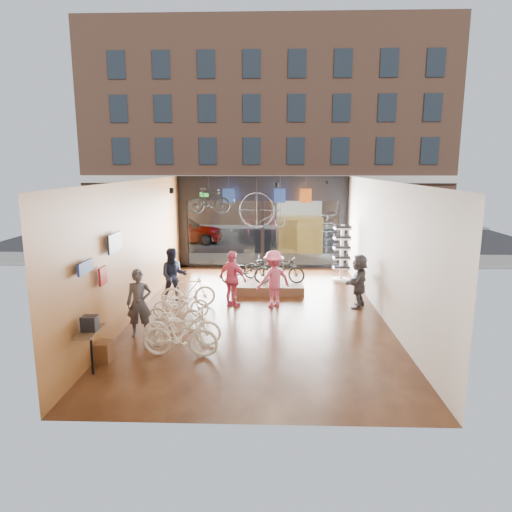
{
  "coord_description": "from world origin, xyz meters",
  "views": [
    {
      "loc": [
        0.35,
        -12.84,
        4.2
      ],
      "look_at": [
        -0.12,
        1.4,
        1.38
      ],
      "focal_mm": 32.0,
      "sensor_mm": 36.0,
      "label": 1
    }
  ],
  "objects_px": {
    "box_truck": "(298,222)",
    "customer_1": "(174,276)",
    "floor_bike_2": "(182,326)",
    "customer_5": "(359,281)",
    "display_bike_left": "(246,271)",
    "display_platform": "(268,285)",
    "sunglasses_rack": "(342,253)",
    "floor_bike_3": "(175,313)",
    "floor_bike_4": "(181,304)",
    "hung_bike": "(209,201)",
    "penny_farthing": "(264,211)",
    "customer_2": "(233,279)",
    "display_bike_right": "(264,265)",
    "customer_0": "(139,303)",
    "customer_3": "(273,279)",
    "floor_bike_1": "(180,335)",
    "display_bike_mid": "(283,269)",
    "floor_bike_5": "(188,291)",
    "street_car": "(182,229)"
  },
  "relations": [
    {
      "from": "box_truck",
      "to": "customer_2",
      "type": "relative_size",
      "value": 3.85
    },
    {
      "from": "floor_bike_5",
      "to": "customer_2",
      "type": "distance_m",
      "value": 1.39
    },
    {
      "from": "display_bike_mid",
      "to": "floor_bike_3",
      "type": "bearing_deg",
      "value": 162.7
    },
    {
      "from": "display_bike_left",
      "to": "sunglasses_rack",
      "type": "height_order",
      "value": "sunglasses_rack"
    },
    {
      "from": "floor_bike_4",
      "to": "display_bike_right",
      "type": "xyz_separation_m",
      "value": [
        2.28,
        3.72,
        0.32
      ]
    },
    {
      "from": "floor_bike_3",
      "to": "customer_1",
      "type": "distance_m",
      "value": 2.51
    },
    {
      "from": "customer_0",
      "to": "customer_3",
      "type": "relative_size",
      "value": 0.99
    },
    {
      "from": "floor_bike_2",
      "to": "display_bike_mid",
      "type": "relative_size",
      "value": 1.22
    },
    {
      "from": "floor_bike_2",
      "to": "display_bike_left",
      "type": "xyz_separation_m",
      "value": [
        1.25,
        4.71,
        0.26
      ]
    },
    {
      "from": "display_bike_right",
      "to": "customer_0",
      "type": "relative_size",
      "value": 0.95
    },
    {
      "from": "floor_bike_1",
      "to": "display_bike_right",
      "type": "bearing_deg",
      "value": -12.48
    },
    {
      "from": "box_truck",
      "to": "floor_bike_2",
      "type": "relative_size",
      "value": 3.59
    },
    {
      "from": "floor_bike_2",
      "to": "customer_5",
      "type": "xyz_separation_m",
      "value": [
        4.74,
        3.2,
        0.33
      ]
    },
    {
      "from": "customer_0",
      "to": "penny_farthing",
      "type": "height_order",
      "value": "penny_farthing"
    },
    {
      "from": "customer_2",
      "to": "hung_bike",
      "type": "xyz_separation_m",
      "value": [
        -1.18,
        3.72,
        2.07
      ]
    },
    {
      "from": "hung_bike",
      "to": "sunglasses_rack",
      "type": "bearing_deg",
      "value": -101.57
    },
    {
      "from": "floor_bike_5",
      "to": "customer_0",
      "type": "xyz_separation_m",
      "value": [
        -0.78,
        -2.43,
        0.37
      ]
    },
    {
      "from": "floor_bike_4",
      "to": "hung_bike",
      "type": "bearing_deg",
      "value": -10.58
    },
    {
      "from": "box_truck",
      "to": "penny_farthing",
      "type": "height_order",
      "value": "penny_farthing"
    },
    {
      "from": "floor_bike_1",
      "to": "floor_bike_5",
      "type": "distance_m",
      "value": 3.67
    },
    {
      "from": "floor_bike_2",
      "to": "floor_bike_4",
      "type": "relative_size",
      "value": 1.18
    },
    {
      "from": "display_platform",
      "to": "sunglasses_rack",
      "type": "relative_size",
      "value": 1.13
    },
    {
      "from": "customer_2",
      "to": "floor_bike_4",
      "type": "bearing_deg",
      "value": 73.9
    },
    {
      "from": "floor_bike_3",
      "to": "display_bike_left",
      "type": "bearing_deg",
      "value": -16.58
    },
    {
      "from": "floor_bike_5",
      "to": "customer_5",
      "type": "distance_m",
      "value": 5.15
    },
    {
      "from": "display_platform",
      "to": "display_bike_left",
      "type": "distance_m",
      "value": 1.02
    },
    {
      "from": "customer_5",
      "to": "penny_farthing",
      "type": "distance_m",
      "value": 5.3
    },
    {
      "from": "box_truck",
      "to": "display_bike_mid",
      "type": "height_order",
      "value": "box_truck"
    },
    {
      "from": "floor_bike_2",
      "to": "customer_5",
      "type": "bearing_deg",
      "value": -59.31
    },
    {
      "from": "display_platform",
      "to": "customer_2",
      "type": "xyz_separation_m",
      "value": [
        -1.05,
        -1.92,
        0.71
      ]
    },
    {
      "from": "floor_bike_4",
      "to": "display_bike_left",
      "type": "xyz_separation_m",
      "value": [
        1.68,
        2.69,
        0.34
      ]
    },
    {
      "from": "display_bike_mid",
      "to": "customer_0",
      "type": "height_order",
      "value": "customer_0"
    },
    {
      "from": "floor_bike_5",
      "to": "display_platform",
      "type": "relative_size",
      "value": 0.68
    },
    {
      "from": "display_bike_left",
      "to": "penny_farthing",
      "type": "height_order",
      "value": "penny_farthing"
    },
    {
      "from": "street_car",
      "to": "penny_farthing",
      "type": "xyz_separation_m",
      "value": [
        4.66,
        -7.4,
        1.74
      ]
    },
    {
      "from": "display_bike_right",
      "to": "customer_5",
      "type": "relative_size",
      "value": 1.0
    },
    {
      "from": "floor_bike_2",
      "to": "floor_bike_3",
      "type": "distance_m",
      "value": 1.09
    },
    {
      "from": "box_truck",
      "to": "floor_bike_1",
      "type": "height_order",
      "value": "box_truck"
    },
    {
      "from": "floor_bike_4",
      "to": "display_bike_left",
      "type": "bearing_deg",
      "value": -40.36
    },
    {
      "from": "street_car",
      "to": "customer_0",
      "type": "relative_size",
      "value": 2.59
    },
    {
      "from": "customer_0",
      "to": "display_platform",
      "type": "bearing_deg",
      "value": 46.99
    },
    {
      "from": "street_car",
      "to": "customer_3",
      "type": "relative_size",
      "value": 2.58
    },
    {
      "from": "floor_bike_2",
      "to": "customer_2",
      "type": "height_order",
      "value": "customer_2"
    },
    {
      "from": "hung_bike",
      "to": "display_bike_right",
      "type": "bearing_deg",
      "value": -123.74
    },
    {
      "from": "customer_3",
      "to": "floor_bike_1",
      "type": "bearing_deg",
      "value": 31.95
    },
    {
      "from": "floor_bike_4",
      "to": "display_platform",
      "type": "height_order",
      "value": "floor_bike_4"
    },
    {
      "from": "display_platform",
      "to": "display_bike_mid",
      "type": "distance_m",
      "value": 0.81
    },
    {
      "from": "box_truck",
      "to": "customer_1",
      "type": "distance_m",
      "value": 11.15
    },
    {
      "from": "street_car",
      "to": "customer_2",
      "type": "xyz_separation_m",
      "value": [
        3.77,
        -11.52,
        0.1
      ]
    },
    {
      "from": "display_platform",
      "to": "penny_farthing",
      "type": "bearing_deg",
      "value": 94.4
    }
  ]
}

